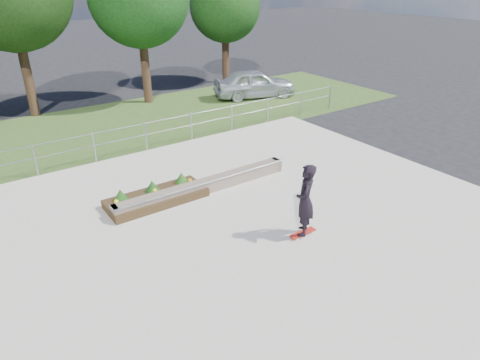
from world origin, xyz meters
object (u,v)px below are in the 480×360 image
parked_car (255,84)px  skateboarder (305,200)px  grind_ledge (205,186)px  planter_bed (156,196)px

parked_car → skateboarder: bearing=166.5°
grind_ledge → skateboarder: size_ratio=2.96×
skateboarder → parked_car: 14.07m
planter_bed → skateboarder: bearing=-59.2°
grind_ledge → skateboarder: 3.80m
skateboarder → parked_car: size_ratio=0.45×
grind_ledge → parked_car: size_ratio=1.34×
planter_bed → parked_car: size_ratio=0.67×
planter_bed → skateboarder: skateboarder is taller
skateboarder → grind_ledge: bearing=103.0°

